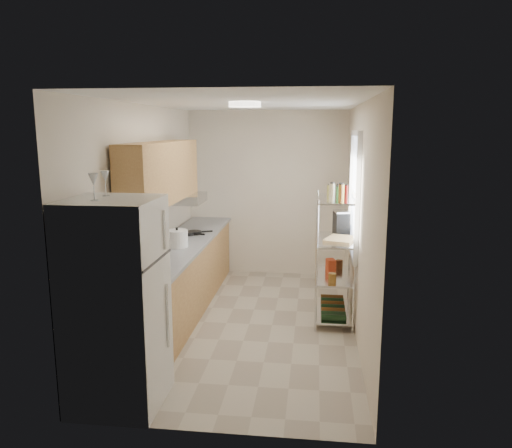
{
  "coord_description": "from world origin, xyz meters",
  "views": [
    {
      "loc": [
        0.75,
        -5.63,
        2.33
      ],
      "look_at": [
        0.05,
        0.25,
        1.18
      ],
      "focal_mm": 35.0,
      "sensor_mm": 36.0,
      "label": 1
    }
  ],
  "objects_px": {
    "refrigerator": "(116,304)",
    "rice_cooker": "(177,239)",
    "frying_pan_large": "(187,233)",
    "cutting_board": "(341,239)",
    "espresso_machine": "(341,222)"
  },
  "relations": [
    {
      "from": "refrigerator",
      "to": "rice_cooker",
      "type": "relative_size",
      "value": 6.81
    },
    {
      "from": "frying_pan_large",
      "to": "cutting_board",
      "type": "xyz_separation_m",
      "value": [
        2.04,
        -0.59,
        0.11
      ]
    },
    {
      "from": "rice_cooker",
      "to": "frying_pan_large",
      "type": "relative_size",
      "value": 1.12
    },
    {
      "from": "refrigerator",
      "to": "cutting_board",
      "type": "bearing_deg",
      "value": 47.15
    },
    {
      "from": "cutting_board",
      "to": "espresso_machine",
      "type": "bearing_deg",
      "value": 87.21
    },
    {
      "from": "refrigerator",
      "to": "rice_cooker",
      "type": "bearing_deg",
      "value": 90.87
    },
    {
      "from": "refrigerator",
      "to": "cutting_board",
      "type": "relative_size",
      "value": 4.26
    },
    {
      "from": "espresso_machine",
      "to": "refrigerator",
      "type": "bearing_deg",
      "value": -138.16
    },
    {
      "from": "rice_cooker",
      "to": "frying_pan_large",
      "type": "bearing_deg",
      "value": 95.3
    },
    {
      "from": "espresso_machine",
      "to": "cutting_board",
      "type": "bearing_deg",
      "value": -102.59
    },
    {
      "from": "rice_cooker",
      "to": "espresso_machine",
      "type": "relative_size",
      "value": 0.88
    },
    {
      "from": "cutting_board",
      "to": "espresso_machine",
      "type": "relative_size",
      "value": 1.4
    },
    {
      "from": "frying_pan_large",
      "to": "refrigerator",
      "type": "bearing_deg",
      "value": -72.87
    },
    {
      "from": "rice_cooker",
      "to": "espresso_machine",
      "type": "distance_m",
      "value": 2.06
    },
    {
      "from": "cutting_board",
      "to": "frying_pan_large",
      "type": "bearing_deg",
      "value": 163.84
    }
  ]
}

